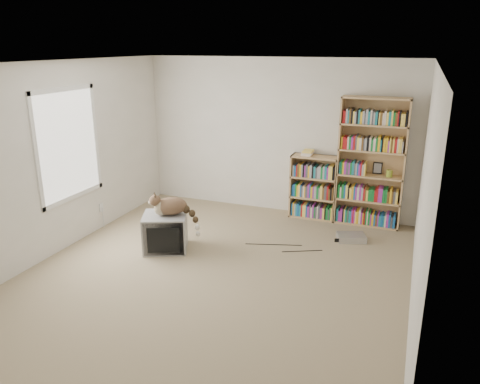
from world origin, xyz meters
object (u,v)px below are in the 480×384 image
(cat, at_px, (175,209))
(dvd_player, at_px, (351,237))
(crt_tv, at_px, (165,232))
(bookcase_short, at_px, (314,189))
(bookcase_tall, at_px, (371,166))

(cat, height_order, dvd_player, cat)
(cat, bearing_deg, dvd_player, -8.86)
(crt_tv, relative_size, bookcase_short, 0.72)
(crt_tv, bearing_deg, cat, -8.88)
(bookcase_tall, bearing_deg, dvd_player, -99.13)
(cat, bearing_deg, bookcase_tall, 2.81)
(crt_tv, xyz_separation_m, dvd_player, (2.34, 1.20, -0.20))
(cat, xyz_separation_m, bookcase_short, (1.47, 1.91, -0.11))
(cat, relative_size, bookcase_short, 0.72)
(dvd_player, bearing_deg, cat, -172.25)
(bookcase_short, bearing_deg, cat, -127.64)
(bookcase_short, xyz_separation_m, dvd_player, (0.73, -0.75, -0.43))
(crt_tv, distance_m, cat, 0.37)
(crt_tv, distance_m, bookcase_short, 2.54)
(crt_tv, height_order, bookcase_tall, bookcase_tall)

